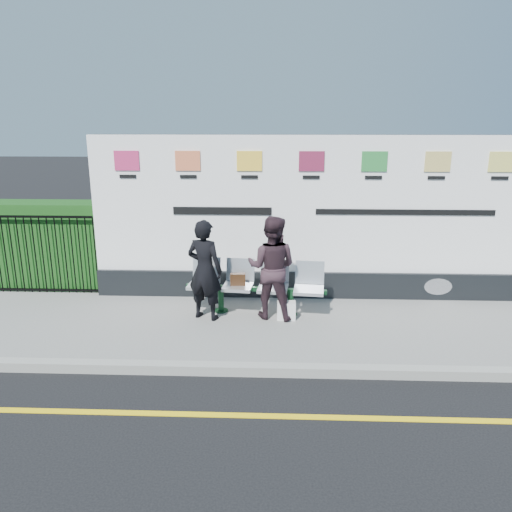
% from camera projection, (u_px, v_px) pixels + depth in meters
% --- Properties ---
extents(ground, '(80.00, 80.00, 0.00)m').
position_uv_depth(ground, '(284.00, 417.00, 5.89)').
color(ground, black).
extents(pavement, '(14.00, 3.00, 0.12)m').
position_uv_depth(pavement, '(282.00, 327.00, 8.29)').
color(pavement, slate).
rests_on(pavement, ground).
extents(kerb, '(14.00, 0.18, 0.14)m').
position_uv_depth(kerb, '(283.00, 370.00, 6.84)').
color(kerb, gray).
rests_on(kerb, ground).
extents(yellow_line, '(14.00, 0.10, 0.01)m').
position_uv_depth(yellow_line, '(284.00, 416.00, 5.89)').
color(yellow_line, yellow).
rests_on(yellow_line, ground).
extents(billboard, '(8.00, 0.30, 3.00)m').
position_uv_depth(billboard, '(309.00, 229.00, 9.20)').
color(billboard, black).
rests_on(billboard, pavement).
extents(hedge, '(2.35, 0.70, 1.70)m').
position_uv_depth(hedge, '(52.00, 244.00, 9.95)').
color(hedge, '#184815').
rests_on(hedge, pavement).
extents(railing, '(2.05, 0.06, 1.54)m').
position_uv_depth(railing, '(43.00, 254.00, 9.54)').
color(railing, black).
rests_on(railing, pavement).
extents(bench, '(2.38, 0.84, 0.50)m').
position_uv_depth(bench, '(255.00, 299.00, 8.64)').
color(bench, silver).
rests_on(bench, pavement).
extents(woman_left, '(0.72, 0.60, 1.70)m').
position_uv_depth(woman_left, '(205.00, 270.00, 8.27)').
color(woman_left, black).
rests_on(woman_left, pavement).
extents(woman_right, '(0.97, 0.83, 1.75)m').
position_uv_depth(woman_right, '(272.00, 267.00, 8.33)').
color(woman_right, '#312027').
rests_on(woman_right, pavement).
extents(handbag_brown, '(0.27, 0.13, 0.21)m').
position_uv_depth(handbag_brown, '(238.00, 279.00, 8.59)').
color(handbag_brown, black).
rests_on(handbag_brown, bench).
extents(carrier_bag_white, '(0.31, 0.18, 0.31)m').
position_uv_depth(carrier_bag_white, '(286.00, 310.00, 8.40)').
color(carrier_bag_white, white).
rests_on(carrier_bag_white, pavement).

